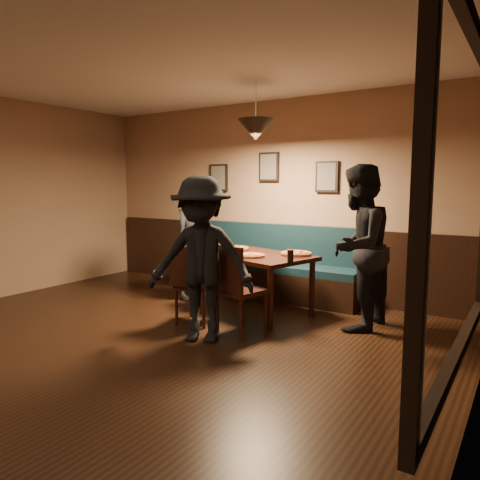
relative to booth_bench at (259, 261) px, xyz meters
The scene contains 26 objects.
floor 3.24m from the booth_bench, 90.00° to the right, with size 7.00×7.00×0.00m, color black.
ceiling 3.94m from the booth_bench, 90.00° to the right, with size 7.00×7.00×0.00m, color silver.
wall_back 0.95m from the booth_bench, 90.00° to the left, with size 6.00×6.00×0.00m, color #8C704F.
wall_right 4.48m from the booth_bench, 46.85° to the right, with size 7.00×7.00×0.00m, color #8C704F.
wainscot 0.27m from the booth_bench, 90.00° to the left, with size 5.88×0.06×1.00m, color black.
booth_bench is the anchor object (origin of this frame).
window_frame 4.13m from the booth_bench, 42.37° to the right, with size 0.06×2.56×1.86m, color black.
window_glass 4.11m from the booth_bench, 42.66° to the right, with size 2.40×2.40×0.00m, color black.
picture_left 1.52m from the booth_bench, 163.30° to the left, with size 0.32×0.04×0.42m, color black.
picture_center 1.38m from the booth_bench, 90.00° to the left, with size 0.32×0.04×0.42m, color black.
picture_right 1.52m from the booth_bench, 16.70° to the left, with size 0.32×0.04×0.42m, color black.
pendant_lamp 1.97m from the booth_bench, 62.53° to the right, with size 0.44×0.44×0.25m, color black.
dining_table 0.91m from the booth_bench, 62.53° to the right, with size 1.38×0.89×0.74m, color black.
chair_near_left 1.55m from the booth_bench, 87.10° to the right, with size 0.40×0.40×0.91m, color black, non-canonical shape.
chair_near_right 1.72m from the booth_bench, 65.81° to the right, with size 0.43×0.43×0.97m, color black, non-canonical shape.
diner_left 1.01m from the booth_bench, 134.56° to the right, with size 0.58×0.38×1.58m, color black.
diner_right 1.88m from the booth_bench, 23.27° to the right, with size 0.88×0.69×1.82m, color black.
diner_front 2.08m from the booth_bench, 76.20° to the right, with size 1.09×0.63×1.68m, color black.
pizza_a 0.68m from the booth_bench, 89.70° to the right, with size 0.36×0.36×0.04m, color orange.
pizza_b 1.15m from the booth_bench, 64.01° to the right, with size 0.31×0.31×0.04m, color orange.
pizza_c 1.10m from the booth_bench, 34.57° to the right, with size 0.37×0.37×0.04m, color gold.
soda_glass 1.60m from the booth_bench, 46.82° to the right, with size 0.07×0.07×0.15m, color black.
tabasco_bottle 1.24m from the booth_bench, 42.87° to the right, with size 0.03×0.03×0.12m, color #A52105.
napkin_a 0.61m from the booth_bench, 101.83° to the right, with size 0.16×0.16×0.01m, color #217F25.
napkin_b 1.14m from the booth_bench, 96.13° to the right, with size 0.15×0.15×0.01m, color #1C6A2D.
cutlery_set 1.28m from the booth_bench, 72.20° to the right, with size 0.02×0.21×0.00m, color silver.
Camera 1 is at (3.28, -2.38, 1.60)m, focal length 34.00 mm.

